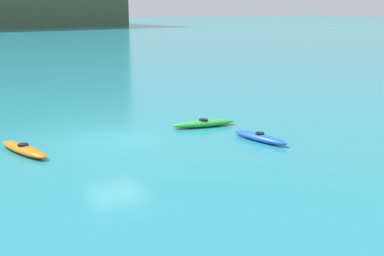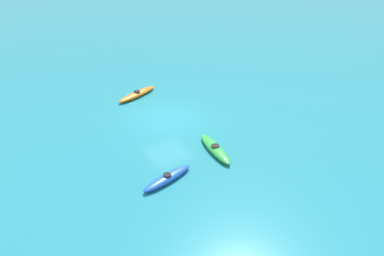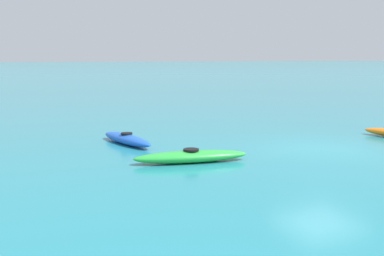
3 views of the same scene
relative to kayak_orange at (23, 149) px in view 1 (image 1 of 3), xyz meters
name	(u,v)px [view 1 (image 1 of 3)]	position (x,y,z in m)	size (l,w,h in m)	color
ground_plane	(114,140)	(3.75, 0.00, -0.16)	(600.00, 600.00, 0.00)	teal
kayak_orange	(23,149)	(0.00, 0.00, 0.00)	(1.53, 3.23, 0.37)	orange
kayak_green	(203,123)	(8.28, 0.07, 0.00)	(3.18, 1.26, 0.37)	green
kayak_blue	(260,137)	(9.02, -3.28, 0.00)	(1.14, 2.93, 0.37)	blue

